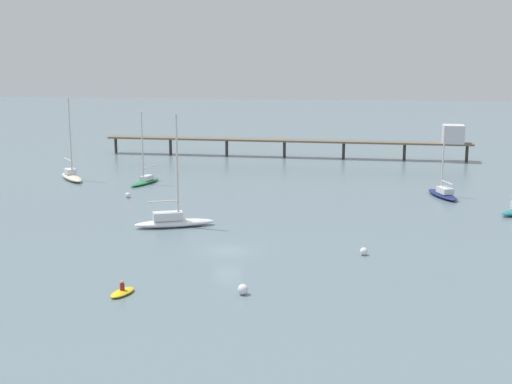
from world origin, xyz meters
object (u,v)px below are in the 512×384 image
object	(u,v)px
sailboat_cream	(71,175)
sailboat_navy	(443,193)
pier	(350,139)
sailboat_white	(173,220)
dinghy_yellow	(122,292)
mooring_buoy_far	(128,195)
mooring_buoy_near	(364,251)
mooring_buoy_mid	(243,289)
sailboat_green	(145,179)

from	to	relation	value
sailboat_cream	sailboat_navy	bearing A→B (deg)	-6.03
pier	sailboat_cream	bearing A→B (deg)	-147.82
sailboat_white	dinghy_yellow	size ratio (longest dim) A/B	4.24
sailboat_white	mooring_buoy_far	distance (m)	16.64
sailboat_navy	mooring_buoy_near	world-z (taller)	sailboat_navy
pier	sailboat_navy	size ratio (longest dim) A/B	7.17
sailboat_navy	mooring_buoy_near	size ratio (longest dim) A/B	12.31
mooring_buoy_mid	dinghy_yellow	bearing A→B (deg)	-172.60
sailboat_white	mooring_buoy_mid	size ratio (longest dim) A/B	14.44
mooring_buoy_near	sailboat_navy	bearing A→B (deg)	68.85
sailboat_white	sailboat_navy	distance (m)	35.94
pier	sailboat_green	world-z (taller)	sailboat_green
pier	sailboat_cream	size ratio (longest dim) A/B	5.38
pier	sailboat_cream	distance (m)	47.01
sailboat_cream	dinghy_yellow	world-z (taller)	sailboat_cream
mooring_buoy_near	dinghy_yellow	bearing A→B (deg)	-145.01
sailboat_white	sailboat_cream	distance (m)	32.57
sailboat_white	dinghy_yellow	xyz separation A→B (m)	(1.24, -20.92, -0.56)
sailboat_white	sailboat_cream	bearing A→B (deg)	130.74
sailboat_white	dinghy_yellow	world-z (taller)	sailboat_white
dinghy_yellow	mooring_buoy_near	distance (m)	22.74
dinghy_yellow	mooring_buoy_near	size ratio (longest dim) A/B	3.93
mooring_buoy_far	mooring_buoy_near	world-z (taller)	mooring_buoy_near
mooring_buoy_mid	mooring_buoy_near	bearing A→B (deg)	51.49
mooring_buoy_far	mooring_buoy_near	distance (m)	36.37
sailboat_green	dinghy_yellow	size ratio (longest dim) A/B	3.58
sailboat_navy	mooring_buoy_near	distance (m)	29.06
sailboat_cream	sailboat_green	size ratio (longest dim) A/B	1.17
sailboat_cream	mooring_buoy_mid	world-z (taller)	sailboat_cream
sailboat_white	sailboat_green	xyz separation A→B (m)	(-9.87, 23.23, -0.13)
pier	sailboat_green	xyz separation A→B (m)	(-28.33, -26.44, -2.86)
dinghy_yellow	mooring_buoy_far	bearing A→B (deg)	107.00
dinghy_yellow	mooring_buoy_near	xyz separation A→B (m)	(18.63, 13.04, 0.15)
pier	sailboat_navy	world-z (taller)	sailboat_navy
sailboat_green	sailboat_white	bearing A→B (deg)	-66.99
sailboat_white	sailboat_green	world-z (taller)	sailboat_white
sailboat_navy	mooring_buoy_far	xyz separation A→B (m)	(-39.72, -5.47, -0.27)
mooring_buoy_far	sailboat_cream	bearing A→B (deg)	137.42
pier	sailboat_navy	distance (m)	32.82
pier	sailboat_white	bearing A→B (deg)	-110.39
pier	sailboat_navy	xyz separation A→B (m)	(11.90, -30.45, -2.91)
dinghy_yellow	mooring_buoy_far	distance (m)	36.26
sailboat_cream	mooring_buoy_mid	xyz separation A→B (m)	(31.71, -44.41, -0.32)
dinghy_yellow	mooring_buoy_far	xyz separation A→B (m)	(-10.60, 34.67, 0.12)
pier	mooring_buoy_far	bearing A→B (deg)	-127.75
pier	sailboat_white	world-z (taller)	sailboat_white
sailboat_navy	mooring_buoy_mid	xyz separation A→B (m)	(-19.91, -38.95, -0.19)
mooring_buoy_near	sailboat_white	bearing A→B (deg)	158.37
sailboat_navy	mooring_buoy_near	bearing A→B (deg)	-111.15
sailboat_cream	mooring_buoy_far	distance (m)	16.16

